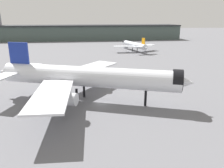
% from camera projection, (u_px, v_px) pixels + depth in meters
% --- Properties ---
extents(ground, '(900.00, 900.00, 0.00)m').
position_uv_depth(ground, '(101.00, 104.00, 63.45)').
color(ground, slate).
extents(airliner_near_gate, '(57.38, 51.09, 16.70)m').
position_uv_depth(airliner_near_gate, '(87.00, 77.00, 63.77)').
color(airliner_near_gate, silver).
rests_on(airliner_near_gate, ground).
extents(airliner_far_taxiway, '(31.64, 35.60, 10.50)m').
position_uv_depth(airliner_far_taxiway, '(134.00, 45.00, 160.70)').
color(airliner_far_taxiway, silver).
rests_on(airliner_far_taxiway, ground).
extents(terminal_building, '(226.08, 47.61, 27.80)m').
position_uv_depth(terminal_building, '(73.00, 32.00, 239.94)').
color(terminal_building, '#475651').
rests_on(terminal_building, ground).
extents(service_truck_front, '(4.56, 5.94, 3.00)m').
position_uv_depth(service_truck_front, '(172.00, 78.00, 84.78)').
color(service_truck_front, black).
rests_on(service_truck_front, ground).
extents(baggage_cart_trailing, '(2.06, 2.49, 1.82)m').
position_uv_depth(baggage_cart_trailing, '(47.00, 76.00, 90.69)').
color(baggage_cart_trailing, black).
rests_on(baggage_cart_trailing, ground).
extents(traffic_cone_near_nose, '(0.46, 0.46, 0.58)m').
position_uv_depth(traffic_cone_near_nose, '(181.00, 90.00, 74.97)').
color(traffic_cone_near_nose, '#F2600C').
rests_on(traffic_cone_near_nose, ground).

